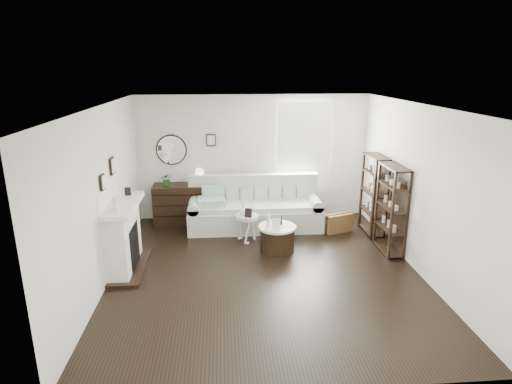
{
  "coord_description": "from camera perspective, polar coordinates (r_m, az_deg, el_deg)",
  "views": [
    {
      "loc": [
        -0.67,
        -6.39,
        3.27
      ],
      "look_at": [
        -0.09,
        0.8,
        1.14
      ],
      "focal_mm": 30.0,
      "sensor_mm": 36.0,
      "label": 1
    }
  ],
  "objects": [
    {
      "name": "eiffel_ped",
      "position": [
        8.18,
        -0.63,
        -2.51
      ],
      "size": [
        0.11,
        0.11,
        0.16
      ],
      "primitive_type": null,
      "rotation": [
        0.0,
        0.0,
        0.21
      ],
      "color": "black",
      "rests_on": "pedestal_table"
    },
    {
      "name": "drum_table",
      "position": [
        7.88,
        2.84,
        -6.16
      ],
      "size": [
        0.69,
        0.69,
        0.48
      ],
      "rotation": [
        0.0,
        0.0,
        0.07
      ],
      "color": "black",
      "rests_on": "ground"
    },
    {
      "name": "sofa",
      "position": [
        8.99,
        -0.21,
        -2.48
      ],
      "size": [
        2.74,
        0.95,
        1.07
      ],
      "color": "#B7C2AD",
      "rests_on": "ground"
    },
    {
      "name": "potted_plant",
      "position": [
        9.18,
        -11.78,
        1.65
      ],
      "size": [
        0.28,
        0.25,
        0.28
      ],
      "primitive_type": "imported",
      "rotation": [
        0.0,
        0.0,
        0.15
      ],
      "color": "#1D5117",
      "rests_on": "dresser"
    },
    {
      "name": "card_frame_drum",
      "position": [
        7.59,
        2.68,
        -4.31
      ],
      "size": [
        0.16,
        0.08,
        0.21
      ],
      "primitive_type": "cube",
      "rotation": [
        -0.21,
        0.0,
        -0.16
      ],
      "color": "white",
      "rests_on": "drum_table"
    },
    {
      "name": "shelf_unit_far",
      "position": [
        8.84,
        15.43,
        -0.36
      ],
      "size": [
        0.3,
        0.8,
        1.6
      ],
      "color": "black",
      "rests_on": "ground"
    },
    {
      "name": "suitcase",
      "position": [
        8.91,
        10.96,
        -4.08
      ],
      "size": [
        0.6,
        0.38,
        0.38
      ],
      "primitive_type": "cube",
      "rotation": [
        0.0,
        0.0,
        0.35
      ],
      "color": "brown",
      "rests_on": "ground"
    },
    {
      "name": "quilt",
      "position": [
        8.75,
        -6.01,
        -1.27
      ],
      "size": [
        0.57,
        0.47,
        0.14
      ],
      "primitive_type": "cube",
      "rotation": [
        0.0,
        0.0,
        0.04
      ],
      "color": "#27915D",
      "rests_on": "sofa"
    },
    {
      "name": "shelf_unit_near",
      "position": [
        8.04,
        17.56,
        -2.21
      ],
      "size": [
        0.3,
        0.8,
        1.6
      ],
      "color": "black",
      "rests_on": "ground"
    },
    {
      "name": "bottle_drum",
      "position": [
        7.65,
        1.67,
        -3.76
      ],
      "size": [
        0.07,
        0.07,
        0.3
      ],
      "primitive_type": "cylinder",
      "color": "silver",
      "rests_on": "drum_table"
    },
    {
      "name": "fireplace",
      "position": [
        7.41,
        -17.18,
        -5.94
      ],
      "size": [
        0.5,
        1.4,
        1.84
      ],
      "color": "white",
      "rests_on": "ground"
    },
    {
      "name": "card_frame_ped",
      "position": [
        8.04,
        -1.04,
        -2.79
      ],
      "size": [
        0.14,
        0.09,
        0.18
      ],
      "primitive_type": "cube",
      "rotation": [
        -0.21,
        0.0,
        -0.31
      ],
      "color": "black",
      "rests_on": "pedestal_table"
    },
    {
      "name": "eiffel_drum",
      "position": [
        7.81,
        3.38,
        -3.73
      ],
      "size": [
        0.15,
        0.15,
        0.2
      ],
      "primitive_type": null,
      "rotation": [
        0.0,
        0.0,
        -0.29
      ],
      "color": "black",
      "rests_on": "drum_table"
    },
    {
      "name": "pedestal_table",
      "position": [
        8.19,
        -1.22,
        -3.42
      ],
      "size": [
        0.44,
        0.44,
        0.53
      ],
      "rotation": [
        0.0,
        0.0,
        0.01
      ],
      "color": "silver",
      "rests_on": "ground"
    },
    {
      "name": "flask_ped",
      "position": [
        8.15,
        -1.77,
        -2.17
      ],
      "size": [
        0.15,
        0.15,
        0.28
      ],
      "primitive_type": null,
      "color": "silver",
      "rests_on": "pedestal_table"
    },
    {
      "name": "dresser",
      "position": [
        9.35,
        -9.63,
        -1.53
      ],
      "size": [
        1.26,
        0.54,
        0.84
      ],
      "color": "black",
      "rests_on": "ground"
    },
    {
      "name": "room",
      "position": [
        9.35,
        4.12,
        6.11
      ],
      "size": [
        5.5,
        5.5,
        5.5
      ],
      "color": "black",
      "rests_on": "ground"
    },
    {
      "name": "table_lamp",
      "position": [
        9.16,
        -7.52,
        2.04
      ],
      "size": [
        0.27,
        0.27,
        0.35
      ],
      "primitive_type": null,
      "rotation": [
        0.0,
        0.0,
        0.26
      ],
      "color": "white",
      "rests_on": "dresser"
    }
  ]
}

